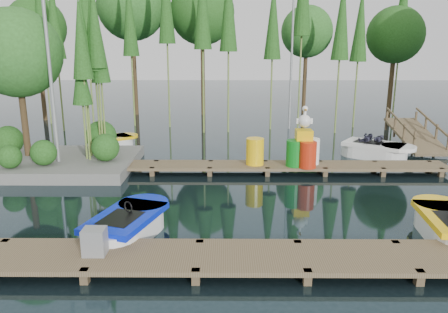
{
  "coord_description": "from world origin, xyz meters",
  "views": [
    {
      "loc": [
        0.6,
        -12.69,
        4.48
      ],
      "look_at": [
        0.5,
        0.5,
        1.1
      ],
      "focal_mm": 35.0,
      "sensor_mm": 36.0,
      "label": 1
    }
  ],
  "objects_px": {
    "utility_cabinet": "(95,242)",
    "drum_cluster": "(304,148)",
    "island": "(38,82)",
    "boat_yellow_far": "(111,142)",
    "boat_blue": "(127,226)",
    "yellow_barrel": "(255,151)"
  },
  "relations": [
    {
      "from": "utility_cabinet",
      "to": "drum_cluster",
      "type": "xyz_separation_m",
      "value": [
        5.44,
        6.84,
        0.35
      ]
    },
    {
      "from": "island",
      "to": "drum_cluster",
      "type": "distance_m",
      "value": 9.94
    },
    {
      "from": "boat_yellow_far",
      "to": "utility_cabinet",
      "type": "distance_m",
      "value": 11.12
    },
    {
      "from": "utility_cabinet",
      "to": "boat_blue",
      "type": "bearing_deg",
      "value": 77.83
    },
    {
      "from": "island",
      "to": "utility_cabinet",
      "type": "height_order",
      "value": "island"
    },
    {
      "from": "boat_blue",
      "to": "yellow_barrel",
      "type": "xyz_separation_m",
      "value": [
        3.38,
        5.51,
        0.51
      ]
    },
    {
      "from": "boat_yellow_far",
      "to": "utility_cabinet",
      "type": "relative_size",
      "value": 4.52
    },
    {
      "from": "island",
      "to": "yellow_barrel",
      "type": "height_order",
      "value": "island"
    },
    {
      "from": "island",
      "to": "boat_blue",
      "type": "relative_size",
      "value": 2.22
    },
    {
      "from": "island",
      "to": "utility_cabinet",
      "type": "relative_size",
      "value": 12.06
    },
    {
      "from": "boat_blue",
      "to": "yellow_barrel",
      "type": "bearing_deg",
      "value": 75.62
    },
    {
      "from": "utility_cabinet",
      "to": "yellow_barrel",
      "type": "relative_size",
      "value": 0.59
    },
    {
      "from": "boat_blue",
      "to": "boat_yellow_far",
      "type": "bearing_deg",
      "value": 123.99
    },
    {
      "from": "yellow_barrel",
      "to": "drum_cluster",
      "type": "bearing_deg",
      "value": -5.17
    },
    {
      "from": "island",
      "to": "yellow_barrel",
      "type": "relative_size",
      "value": 7.07
    },
    {
      "from": "yellow_barrel",
      "to": "drum_cluster",
      "type": "relative_size",
      "value": 0.45
    },
    {
      "from": "yellow_barrel",
      "to": "utility_cabinet",
      "type": "bearing_deg",
      "value": -117.88
    },
    {
      "from": "boat_yellow_far",
      "to": "yellow_barrel",
      "type": "bearing_deg",
      "value": -50.05
    },
    {
      "from": "utility_cabinet",
      "to": "drum_cluster",
      "type": "distance_m",
      "value": 8.75
    },
    {
      "from": "boat_blue",
      "to": "boat_yellow_far",
      "type": "relative_size",
      "value": 1.2
    },
    {
      "from": "island",
      "to": "boat_blue",
      "type": "height_order",
      "value": "island"
    },
    {
      "from": "island",
      "to": "boat_yellow_far",
      "type": "height_order",
      "value": "island"
    }
  ]
}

